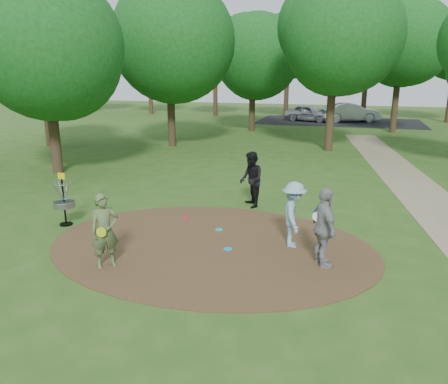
# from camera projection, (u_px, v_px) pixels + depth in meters

# --- Properties ---
(ground) EXTENTS (100.00, 100.00, 0.00)m
(ground) POSITION_uv_depth(u_px,v_px,m) (211.00, 246.00, 11.12)
(ground) COLOR #2D5119
(ground) RESTS_ON ground
(dirt_clearing) EXTENTS (8.40, 8.40, 0.02)m
(dirt_clearing) POSITION_uv_depth(u_px,v_px,m) (211.00, 245.00, 11.12)
(dirt_clearing) COLOR #47301C
(dirt_clearing) RESTS_ON ground
(parking_lot) EXTENTS (14.00, 8.00, 0.01)m
(parking_lot) POSITION_uv_depth(u_px,v_px,m) (339.00, 122.00, 38.29)
(parking_lot) COLOR black
(parking_lot) RESTS_ON ground
(player_observer_with_disc) EXTENTS (0.73, 0.73, 1.72)m
(player_observer_with_disc) POSITION_uv_depth(u_px,v_px,m) (105.00, 231.00, 9.71)
(player_observer_with_disc) COLOR #53683C
(player_observer_with_disc) RESTS_ON ground
(player_throwing_with_disc) EXTENTS (1.13, 1.19, 1.67)m
(player_throwing_with_disc) POSITION_uv_depth(u_px,v_px,m) (294.00, 215.00, 10.88)
(player_throwing_with_disc) COLOR #84AEC6
(player_throwing_with_disc) RESTS_ON ground
(player_walking_with_disc) EXTENTS (1.02, 1.10, 1.81)m
(player_walking_with_disc) POSITION_uv_depth(u_px,v_px,m) (251.00, 180.00, 14.09)
(player_walking_with_disc) COLOR black
(player_walking_with_disc) RESTS_ON ground
(player_waiting_with_disc) EXTENTS (0.89, 1.17, 1.84)m
(player_waiting_with_disc) POSITION_uv_depth(u_px,v_px,m) (324.00, 228.00, 9.71)
(player_waiting_with_disc) COLOR gray
(player_waiting_with_disc) RESTS_ON ground
(disc_ground_cyan) EXTENTS (0.22, 0.22, 0.02)m
(disc_ground_cyan) POSITION_uv_depth(u_px,v_px,m) (219.00, 230.00, 12.16)
(disc_ground_cyan) COLOR #16B6AA
(disc_ground_cyan) RESTS_ON dirt_clearing
(disc_ground_blue) EXTENTS (0.22, 0.22, 0.02)m
(disc_ground_blue) POSITION_uv_depth(u_px,v_px,m) (228.00, 249.00, 10.83)
(disc_ground_blue) COLOR #0D97E9
(disc_ground_blue) RESTS_ON dirt_clearing
(disc_ground_red) EXTENTS (0.22, 0.22, 0.02)m
(disc_ground_red) POSITION_uv_depth(u_px,v_px,m) (186.00, 218.00, 13.10)
(disc_ground_red) COLOR red
(disc_ground_red) RESTS_ON dirt_clearing
(car_left) EXTENTS (4.51, 2.85, 1.43)m
(car_left) POSITION_uv_depth(u_px,v_px,m) (309.00, 113.00, 38.38)
(car_left) COLOR #9D9FA4
(car_left) RESTS_ON ground
(car_right) EXTENTS (5.26, 3.45, 1.64)m
(car_right) POSITION_uv_depth(u_px,v_px,m) (350.00, 112.00, 37.87)
(car_right) COLOR #ADAFB5
(car_right) RESTS_ON ground
(disc_golf_basket) EXTENTS (0.63, 0.63, 1.54)m
(disc_golf_basket) POSITION_uv_depth(u_px,v_px,m) (63.00, 196.00, 12.39)
(disc_golf_basket) COLOR black
(disc_golf_basket) RESTS_ON ground
(tree_ring) EXTENTS (37.27, 45.51, 9.07)m
(tree_ring) POSITION_uv_depth(u_px,v_px,m) (288.00, 48.00, 19.05)
(tree_ring) COLOR #332316
(tree_ring) RESTS_ON ground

